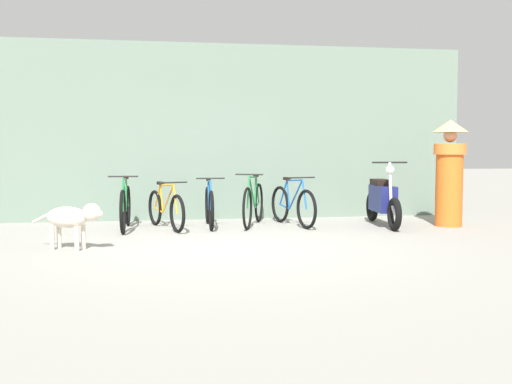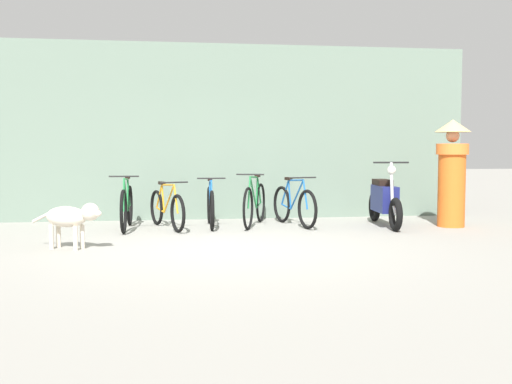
{
  "view_description": "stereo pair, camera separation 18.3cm",
  "coord_description": "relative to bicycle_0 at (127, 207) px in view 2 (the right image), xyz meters",
  "views": [
    {
      "loc": [
        -0.88,
        -7.73,
        1.29
      ],
      "look_at": [
        0.58,
        1.2,
        0.65
      ],
      "focal_mm": 42.0,
      "sensor_mm": 36.0,
      "label": 1
    },
    {
      "loc": [
        -0.7,
        -7.76,
        1.29
      ],
      "look_at": [
        0.58,
        1.2,
        0.65
      ],
      "focal_mm": 42.0,
      "sensor_mm": 36.0,
      "label": 2
    }
  ],
  "objects": [
    {
      "name": "stray_dog",
      "position": [
        -0.57,
        -1.91,
        0.05
      ],
      "size": [
        0.97,
        0.57,
        0.61
      ],
      "rotation": [
        0.0,
        0.0,
        5.83
      ],
      "color": "beige",
      "rests_on": "ground"
    },
    {
      "name": "ground_plane",
      "position": [
        1.41,
        -2.11,
        -0.36
      ],
      "size": [
        60.0,
        60.0,
        0.0
      ],
      "primitive_type": "plane",
      "color": "gray"
    },
    {
      "name": "bicycle_0",
      "position": [
        0.0,
        0.0,
        0.0
      ],
      "size": [
        0.46,
        1.73,
        0.89
      ],
      "rotation": [
        0.0,
        0.0,
        -1.59
      ],
      "color": "black",
      "rests_on": "ground"
    },
    {
      "name": "person_in_robes",
      "position": [
        5.37,
        -0.44,
        0.6
      ],
      "size": [
        0.8,
        0.8,
        1.79
      ],
      "rotation": [
        0.0,
        0.0,
        3.65
      ],
      "color": "orange",
      "rests_on": "ground"
    },
    {
      "name": "bicycle_2",
      "position": [
        1.37,
        0.13,
        -0.02
      ],
      "size": [
        0.46,
        1.61,
        0.84
      ],
      "rotation": [
        0.0,
        0.0,
        -1.59
      ],
      "color": "black",
      "rests_on": "ground"
    },
    {
      "name": "shop_wall_back",
      "position": [
        1.41,
        1.31,
        1.26
      ],
      "size": [
        9.86,
        0.2,
        3.24
      ],
      "color": "slate",
      "rests_on": "ground"
    },
    {
      "name": "bicycle_1",
      "position": [
        0.64,
        -0.02,
        -0.04
      ],
      "size": [
        0.64,
        1.6,
        0.79
      ],
      "rotation": [
        0.0,
        0.0,
        -1.24
      ],
      "color": "black",
      "rests_on": "ground"
    },
    {
      "name": "motorcycle",
      "position": [
        4.28,
        -0.22,
        0.07
      ],
      "size": [
        0.58,
        1.87,
        1.1
      ],
      "rotation": [
        0.0,
        0.0,
        -1.66
      ],
      "color": "black",
      "rests_on": "ground"
    },
    {
      "name": "bicycle_3",
      "position": [
        2.12,
        0.15,
        0.01
      ],
      "size": [
        0.66,
        1.69,
        0.9
      ],
      "rotation": [
        0.0,
        0.0,
        -1.91
      ],
      "color": "black",
      "rests_on": "ground"
    },
    {
      "name": "bicycle_4",
      "position": [
        2.78,
        0.06,
        -0.02
      ],
      "size": [
        0.54,
        1.6,
        0.85
      ],
      "rotation": [
        0.0,
        0.0,
        -1.32
      ],
      "color": "black",
      "rests_on": "ground"
    }
  ]
}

